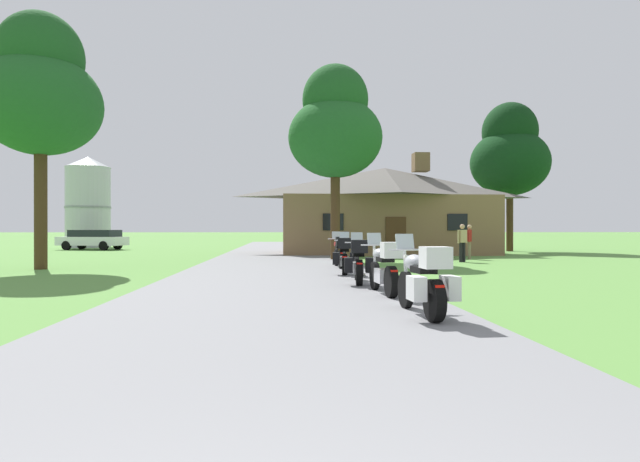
# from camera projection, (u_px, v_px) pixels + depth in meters

# --- Properties ---
(ground_plane) EXTENTS (500.00, 500.00, 0.00)m
(ground_plane) POSITION_uv_depth(u_px,v_px,m) (280.00, 266.00, 20.96)
(ground_plane) COLOR #56893D
(asphalt_driveway) EXTENTS (6.40, 80.00, 0.06)m
(asphalt_driveway) POSITION_uv_depth(u_px,v_px,m) (279.00, 269.00, 18.96)
(asphalt_driveway) COLOR slate
(asphalt_driveway) RESTS_ON ground
(motorcycle_silver_nearest_to_camera) EXTENTS (0.79, 2.08, 1.30)m
(motorcycle_silver_nearest_to_camera) POSITION_uv_depth(u_px,v_px,m) (424.00, 282.00, 8.31)
(motorcycle_silver_nearest_to_camera) COLOR black
(motorcycle_silver_nearest_to_camera) RESTS_ON asphalt_driveway
(motorcycle_silver_second_in_row) EXTENTS (0.66, 2.08, 1.30)m
(motorcycle_silver_second_in_row) POSITION_uv_depth(u_px,v_px,m) (384.00, 268.00, 11.22)
(motorcycle_silver_second_in_row) COLOR black
(motorcycle_silver_second_in_row) RESTS_ON asphalt_driveway
(motorcycle_black_third_in_row) EXTENTS (0.84, 2.08, 1.30)m
(motorcycle_black_third_in_row) POSITION_uv_depth(u_px,v_px,m) (358.00, 262.00, 13.43)
(motorcycle_black_third_in_row) COLOR black
(motorcycle_black_third_in_row) RESTS_ON asphalt_driveway
(motorcycle_blue_fourth_in_row) EXTENTS (0.86, 2.08, 1.30)m
(motorcycle_blue_fourth_in_row) POSITION_uv_depth(u_px,v_px,m) (345.00, 256.00, 16.41)
(motorcycle_blue_fourth_in_row) COLOR black
(motorcycle_blue_fourth_in_row) RESTS_ON asphalt_driveway
(motorcycle_red_farthest_in_row) EXTENTS (0.66, 2.08, 1.30)m
(motorcycle_red_farthest_in_row) POSITION_uv_depth(u_px,v_px,m) (339.00, 252.00, 19.13)
(motorcycle_red_farthest_in_row) COLOR black
(motorcycle_red_farthest_in_row) RESTS_ON asphalt_driveway
(stone_lodge) EXTENTS (12.72, 6.47, 5.97)m
(stone_lodge) POSITION_uv_depth(u_px,v_px,m) (385.00, 210.00, 31.33)
(stone_lodge) COLOR brown
(stone_lodge) RESTS_ON ground
(bystander_red_shirt_near_lodge) EXTENTS (0.33, 0.52, 1.67)m
(bystander_red_shirt_near_lodge) POSITION_uv_depth(u_px,v_px,m) (469.00, 240.00, 25.43)
(bystander_red_shirt_near_lodge) COLOR #75664C
(bystander_red_shirt_near_lodge) RESTS_ON ground
(bystander_tan_shirt_beside_signpost) EXTENTS (0.50, 0.35, 1.67)m
(bystander_tan_shirt_beside_signpost) POSITION_uv_depth(u_px,v_px,m) (462.00, 241.00, 23.21)
(bystander_tan_shirt_beside_signpost) COLOR black
(bystander_tan_shirt_beside_signpost) RESTS_ON ground
(tree_right_of_lodge) EXTENTS (5.09, 5.09, 9.77)m
(tree_right_of_lodge) POSITION_uv_depth(u_px,v_px,m) (510.00, 154.00, 34.82)
(tree_right_of_lodge) COLOR #422D19
(tree_right_of_lodge) RESTS_ON ground
(tree_left_near) EXTENTS (4.28, 4.28, 9.25)m
(tree_left_near) POSITION_uv_depth(u_px,v_px,m) (41.00, 91.00, 19.07)
(tree_left_near) COLOR #422D19
(tree_left_near) RESTS_ON ground
(tree_by_lodge_front) EXTENTS (4.35, 4.35, 9.04)m
(tree_by_lodge_front) POSITION_uv_depth(u_px,v_px,m) (335.00, 127.00, 24.46)
(tree_by_lodge_front) COLOR #422D19
(tree_by_lodge_front) RESTS_ON ground
(metal_silo_distant) EXTENTS (3.50, 3.50, 7.26)m
(metal_silo_distant) POSITION_uv_depth(u_px,v_px,m) (88.00, 202.00, 42.45)
(metal_silo_distant) COLOR #B2B7BC
(metal_silo_distant) RESTS_ON ground
(parked_white_suv_far_left) EXTENTS (4.92, 2.95, 1.40)m
(parked_white_suv_far_left) POSITION_uv_depth(u_px,v_px,m) (93.00, 239.00, 37.19)
(parked_white_suv_far_left) COLOR silver
(parked_white_suv_far_left) RESTS_ON ground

